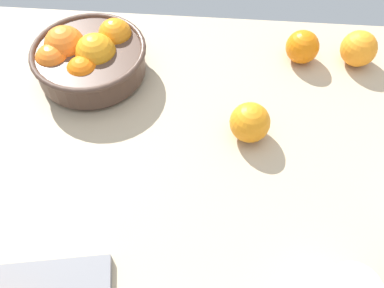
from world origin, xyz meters
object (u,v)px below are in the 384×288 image
Objects in this scene: fruit_bowl at (87,58)px; loose_orange_0 at (359,49)px; loose_orange_2 at (250,122)px; loose_orange_1 at (302,47)px.

fruit_bowl reaches higher than loose_orange_0.
loose_orange_0 is at bearing 43.85° from loose_orange_2.
loose_orange_0 is 1.07× the size of loose_orange_1.
loose_orange_0 and loose_orange_2 have the same top height.
loose_orange_0 is 1.01× the size of loose_orange_2.
loose_orange_0 is 32.14cm from loose_orange_2.
loose_orange_1 is 24.86cm from loose_orange_2.
loose_orange_2 reaches higher than loose_orange_1.
loose_orange_2 is (-11.28, -22.15, 0.22)cm from loose_orange_1.
loose_orange_1 is at bearing 10.33° from fruit_bowl.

